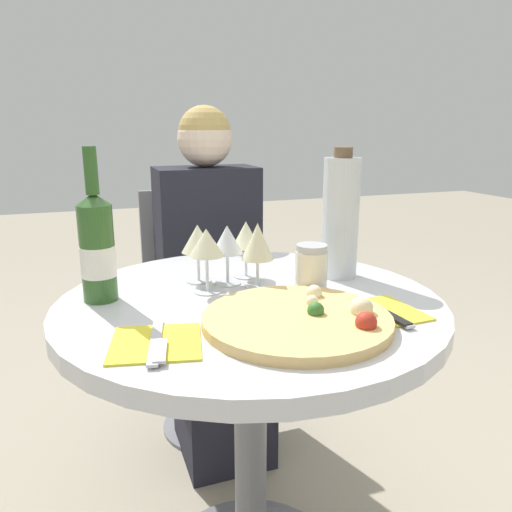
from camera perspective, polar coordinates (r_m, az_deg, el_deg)
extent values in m
cylinder|color=slate|center=(1.24, -0.63, -21.32)|extent=(0.07, 0.07, 0.67)
cylinder|color=silver|center=(1.07, -0.68, -5.76)|extent=(0.82, 0.82, 0.04)
cylinder|color=slate|center=(1.99, -5.05, -18.53)|extent=(0.36, 0.36, 0.01)
cylinder|color=slate|center=(1.89, -5.19, -13.45)|extent=(0.06, 0.06, 0.41)
cube|color=slate|center=(1.79, -5.36, -7.22)|extent=(0.40, 0.40, 0.03)
cube|color=slate|center=(1.90, -6.94, 1.23)|extent=(0.40, 0.02, 0.43)
cube|color=black|center=(1.74, -3.86, -15.33)|extent=(0.28, 0.31, 0.44)
cube|color=black|center=(1.71, -5.57, 1.37)|extent=(0.33, 0.19, 0.52)
sphere|color=beige|center=(1.66, -5.88, 13.15)|extent=(0.18, 0.18, 0.18)
sphere|color=tan|center=(1.66, -5.90, 13.91)|extent=(0.17, 0.17, 0.17)
cylinder|color=#DBB26B|center=(0.93, 4.67, -7.30)|extent=(0.35, 0.35, 0.02)
sphere|color=beige|center=(0.95, 11.96, -5.86)|extent=(0.04, 0.04, 0.04)
sphere|color=beige|center=(1.03, 6.65, -4.20)|extent=(0.03, 0.03, 0.03)
sphere|color=#B22D1E|center=(0.89, 12.47, -7.42)|extent=(0.04, 0.04, 0.04)
sphere|color=#336B28|center=(0.93, 6.84, -6.18)|extent=(0.03, 0.03, 0.03)
sphere|color=beige|center=(0.98, 6.44, -5.17)|extent=(0.02, 0.02, 0.02)
cylinder|color=#2D5623|center=(1.08, -17.64, 0.27)|extent=(0.07, 0.07, 0.20)
cone|color=#2D5623|center=(1.06, -18.12, 6.22)|extent=(0.07, 0.07, 0.02)
cylinder|color=#2D5623|center=(1.05, -18.36, 9.25)|extent=(0.03, 0.03, 0.09)
cylinder|color=silver|center=(1.08, -17.58, -0.55)|extent=(0.07, 0.07, 0.06)
cylinder|color=silver|center=(1.21, 9.63, 4.25)|extent=(0.09, 0.09, 0.29)
cylinder|color=brown|center=(1.19, 9.96, 11.59)|extent=(0.04, 0.04, 0.02)
cylinder|color=silver|center=(1.12, 6.32, -1.64)|extent=(0.07, 0.07, 0.09)
cylinder|color=#B2B2B7|center=(1.11, 6.39, 0.91)|extent=(0.07, 0.07, 0.02)
cylinder|color=silver|center=(1.16, -3.24, -3.14)|extent=(0.06, 0.06, 0.00)
cylinder|color=silver|center=(1.15, -3.27, -1.38)|extent=(0.01, 0.01, 0.07)
cone|color=silver|center=(1.14, -3.32, 1.92)|extent=(0.07, 0.07, 0.06)
cylinder|color=silver|center=(1.19, -6.53, -2.84)|extent=(0.06, 0.06, 0.00)
cylinder|color=silver|center=(1.18, -6.58, -1.17)|extent=(0.01, 0.01, 0.07)
cone|color=beige|center=(1.16, -6.68, 2.01)|extent=(0.08, 0.08, 0.06)
cylinder|color=silver|center=(1.22, -1.14, -2.30)|extent=(0.06, 0.06, 0.00)
cylinder|color=silver|center=(1.21, -1.14, -0.65)|extent=(0.01, 0.01, 0.07)
cone|color=beige|center=(1.19, -1.16, 2.46)|extent=(0.07, 0.07, 0.06)
cylinder|color=silver|center=(1.14, 0.18, -3.43)|extent=(0.06, 0.06, 0.00)
cylinder|color=silver|center=(1.13, 0.18, -1.87)|extent=(0.01, 0.01, 0.06)
cone|color=beige|center=(1.11, 0.18, 1.71)|extent=(0.07, 0.07, 0.08)
cylinder|color=silver|center=(1.11, -5.55, -4.05)|extent=(0.06, 0.06, 0.00)
cylinder|color=silver|center=(1.10, -5.60, -1.99)|extent=(0.01, 0.01, 0.08)
cone|color=beige|center=(1.08, -5.70, 1.57)|extent=(0.08, 0.08, 0.06)
cube|color=yellow|center=(0.87, -11.37, -9.71)|extent=(0.18, 0.18, 0.00)
cube|color=silver|center=(0.87, -11.39, -9.44)|extent=(0.06, 0.19, 0.00)
cube|color=silver|center=(0.82, -10.89, -10.58)|extent=(0.04, 0.09, 0.00)
cube|color=yellow|center=(1.01, 13.91, -6.24)|extent=(0.16, 0.16, 0.00)
cube|color=silver|center=(1.01, 13.93, -6.00)|extent=(0.03, 0.19, 0.00)
cube|color=black|center=(0.98, 15.47, -6.75)|extent=(0.02, 0.09, 0.00)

